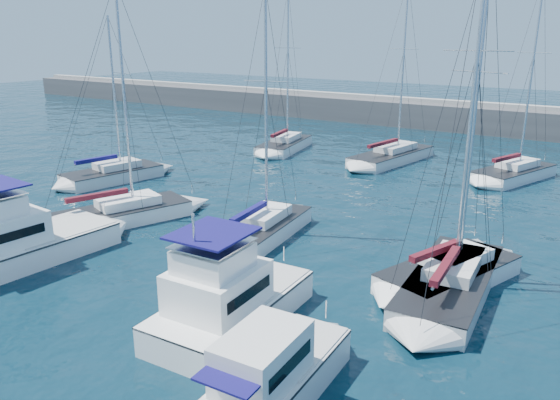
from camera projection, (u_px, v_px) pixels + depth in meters
The scene contains 13 objects.
ground at pixel (154, 295), 24.36m from camera, with size 220.00×220.00×0.00m, color black.
breakwater at pixel (470, 121), 65.62m from camera, with size 160.00×6.00×4.45m.
motor_yacht_port_inner at pixel (9, 243), 27.32m from camera, with size 4.63×9.78×4.69m.
motor_yacht_stbd_inner at pixel (227, 302), 21.38m from camera, with size 3.82×7.68×4.69m.
motor_yacht_stbd_outer at pixel (272, 379), 16.91m from camera, with size 2.67×6.70×3.20m.
sailboat_mid_a at pixel (113, 175), 43.11m from camera, with size 4.54×8.02×12.83m.
sailboat_mid_b at pixel (122, 214), 33.73m from camera, with size 5.63×8.85×14.36m.
sailboat_mid_c at pixel (261, 229), 31.06m from camera, with size 3.92×8.26×13.95m.
sailboat_mid_d at pixel (451, 282), 24.43m from camera, with size 3.83×9.40×16.95m.
sailboat_mid_e at pixel (450, 273), 25.39m from camera, with size 5.25×7.89×15.46m.
sailboat_back_a at pixel (285, 145), 54.47m from camera, with size 4.61×8.65×15.85m.
sailboat_back_b at pixel (392, 156), 49.59m from camera, with size 4.75×10.32×15.91m.
sailboat_back_c at pixel (514, 173), 43.56m from camera, with size 5.49×8.47×15.74m.
Camera 1 is at (16.81, -15.33, 11.21)m, focal length 35.00 mm.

